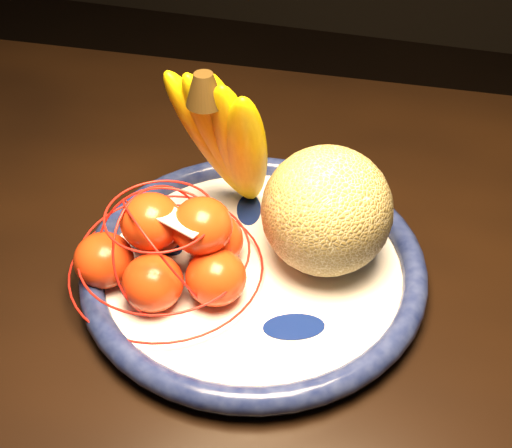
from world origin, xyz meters
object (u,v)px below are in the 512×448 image
(mandarin_bag, at_px, (170,249))
(cantaloupe, at_px, (327,211))
(banana_bunch, at_px, (231,138))
(fruit_bowl, at_px, (254,265))
(dining_table, at_px, (77,283))

(mandarin_bag, bearing_deg, cantaloupe, 24.84)
(banana_bunch, relative_size, mandarin_bag, 1.00)
(mandarin_bag, bearing_deg, fruit_bowl, 25.62)
(fruit_bowl, distance_m, banana_bunch, 0.15)
(dining_table, relative_size, cantaloupe, 11.35)
(dining_table, relative_size, fruit_bowl, 4.15)
(banana_bunch, bearing_deg, dining_table, -140.02)
(cantaloupe, bearing_deg, fruit_bowl, -156.07)
(fruit_bowl, distance_m, mandarin_bag, 0.10)
(fruit_bowl, height_order, banana_bunch, banana_bunch)
(cantaloupe, bearing_deg, dining_table, -173.90)
(dining_table, relative_size, mandarin_bag, 7.05)
(fruit_bowl, xyz_separation_m, cantaloupe, (0.07, 0.03, 0.07))
(cantaloupe, distance_m, mandarin_bag, 0.18)
(dining_table, xyz_separation_m, banana_bunch, (0.20, 0.08, 0.22))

